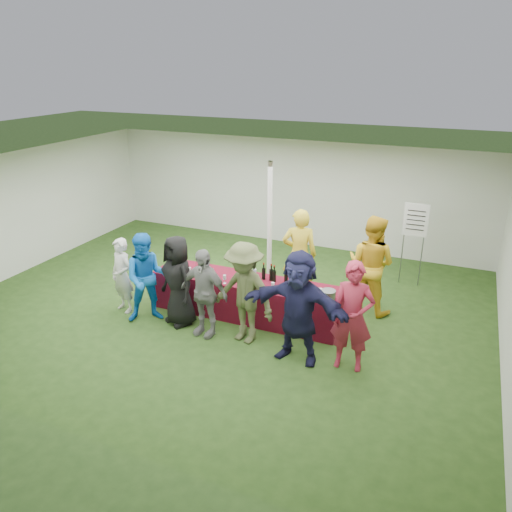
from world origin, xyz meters
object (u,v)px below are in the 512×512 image
at_px(customer_1, 147,278).
at_px(customer_4, 244,293).
at_px(dump_bucket, 328,295).
at_px(customer_2, 178,281).
at_px(staff_pourer, 299,255).
at_px(customer_3, 204,293).
at_px(customer_0, 122,275).
at_px(customer_5, 298,307).
at_px(customer_6, 352,317).
at_px(serving_table, 246,298).
at_px(staff_back, 371,264).
at_px(wine_list_sign, 415,226).

distance_m(customer_1, customer_4, 1.93).
relative_size(dump_bucket, customer_2, 0.15).
bearing_deg(staff_pourer, customer_3, 46.03).
distance_m(customer_0, customer_2, 1.24).
height_order(customer_4, customer_5, customer_5).
relative_size(staff_pourer, customer_6, 1.06).
relative_size(serving_table, customer_6, 2.02).
height_order(customer_2, customer_5, customer_5).
bearing_deg(dump_bucket, customer_4, -155.10).
relative_size(staff_pourer, customer_1, 1.12).
height_order(serving_table, staff_back, staff_back).
distance_m(customer_4, customer_5, 1.03).
relative_size(dump_bucket, wine_list_sign, 0.14).
bearing_deg(customer_3, staff_pourer, 68.17).
bearing_deg(customer_6, customer_1, 174.58).
xyz_separation_m(customer_1, customer_4, (1.93, 0.03, 0.05)).
xyz_separation_m(customer_0, customer_2, (1.23, 0.01, 0.11)).
bearing_deg(customer_2, customer_5, 20.57).
bearing_deg(customer_0, dump_bucket, 26.17).
height_order(dump_bucket, customer_1, customer_1).
height_order(serving_table, customer_4, customer_4).
distance_m(staff_back, customer_0, 4.71).
relative_size(wine_list_sign, customer_6, 1.01).
bearing_deg(customer_2, staff_back, 58.55).
bearing_deg(staff_back, customer_1, 43.28).
distance_m(customer_1, customer_6, 3.78).
relative_size(customer_0, customer_4, 0.82).
bearing_deg(customer_5, dump_bucket, 74.80).
xyz_separation_m(dump_bucket, customer_5, (-0.27, -0.78, 0.10)).
xyz_separation_m(staff_pourer, customer_4, (-0.32, -1.92, -0.05)).
bearing_deg(customer_6, customer_0, 173.27).
distance_m(customer_2, customer_3, 0.64).
distance_m(staff_back, customer_6, 2.05).
bearing_deg(customer_3, customer_2, 170.24).
height_order(customer_1, customer_3, customer_1).
bearing_deg(customer_6, dump_bucket, 125.36).
bearing_deg(customer_4, customer_1, -166.17).
relative_size(dump_bucket, customer_1, 0.15).
xyz_separation_m(wine_list_sign, customer_2, (-3.66, -3.41, -0.47)).
bearing_deg(dump_bucket, customer_1, -169.06).
bearing_deg(staff_back, customer_5, 86.38).
distance_m(wine_list_sign, customer_5, 3.93).
xyz_separation_m(staff_pourer, customer_5, (0.69, -2.10, -0.01)).
bearing_deg(staff_back, serving_table, 43.80).
height_order(wine_list_sign, customer_5, customer_5).
xyz_separation_m(customer_1, customer_2, (0.58, 0.12, -0.00)).
distance_m(customer_0, customer_4, 2.59).
bearing_deg(customer_1, customer_0, 135.44).
height_order(serving_table, customer_0, customer_0).
xyz_separation_m(serving_table, customer_4, (0.34, -0.82, 0.52)).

